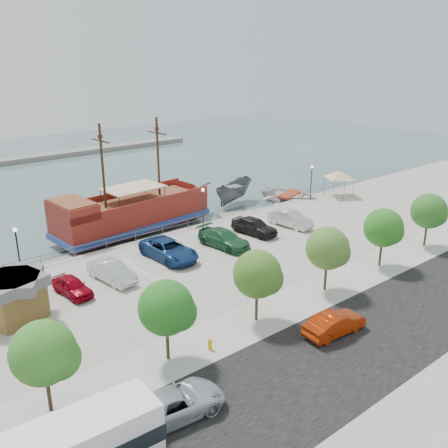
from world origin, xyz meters
TOP-DOWN VIEW (x-y plane):
  - ground at (0.00, 0.00)m, footprint 160.00×160.00m
  - street at (0.00, -16.00)m, footprint 100.00×8.00m
  - sidewalk at (0.00, -10.00)m, footprint 100.00×4.00m
  - seawall_railing at (0.00, 7.80)m, footprint 50.00×0.06m
  - far_shore at (10.00, 55.00)m, footprint 40.00×3.00m
  - pirate_ship at (-3.20, 12.69)m, footprint 19.41×6.84m
  - patrol_boat at (10.07, 13.69)m, footprint 7.16×4.39m
  - speedboat at (15.78, 9.65)m, footprint 7.10×8.43m
  - dock_west at (-15.03, 9.20)m, footprint 6.63×2.48m
  - dock_mid at (8.17, 9.20)m, footprint 6.65×4.16m
  - dock_east at (16.39, 9.20)m, footprint 7.64×3.53m
  - shed at (-20.43, 0.46)m, footprint 4.57×4.57m
  - canopy_tent at (20.27, 5.70)m, footprint 5.17×5.17m
  - street_van at (-17.38, -14.23)m, footprint 5.48×2.94m
  - street_sedan at (-5.28, -14.36)m, footprint 4.50×1.85m
  - shuttle_bus at (-22.47, -14.50)m, footprint 7.35×2.91m
  - fire_hydrant at (-12.53, -10.80)m, footprint 0.27×0.27m
  - lamp_post_left at (-18.00, 6.50)m, footprint 0.36×0.36m
  - lamp_post_mid at (0.00, 6.50)m, footprint 0.36×0.36m
  - lamp_post_right at (16.00, 6.50)m, footprint 0.36×0.36m
  - tree_a at (-21.85, -10.07)m, footprint 3.30×3.20m
  - tree_b at (-14.85, -10.07)m, footprint 3.30×3.20m
  - tree_c at (-7.85, -10.07)m, footprint 3.30×3.20m
  - tree_d at (-0.85, -10.07)m, footprint 3.30×3.20m
  - tree_e at (6.15, -10.07)m, footprint 3.30×3.20m
  - tree_f at (13.15, -10.07)m, footprint 3.30×3.20m
  - parked_car_a at (-15.99, 1.30)m, footprint 2.07×4.14m
  - parked_car_b at (-12.63, 1.61)m, footprint 2.31×4.93m
  - parked_car_c at (-6.80, 2.41)m, footprint 3.10×6.15m
  - parked_car_d at (-1.40, 1.54)m, footprint 2.91×5.71m
  - parked_car_e at (3.03, 2.26)m, footprint 2.64×5.12m
  - parked_car_f at (7.43, 1.63)m, footprint 2.21×5.04m

SIDE VIEW (x-z plane):
  - ground at x=0.00m, z-range -1.00..-1.00m
  - dock_mid at x=8.17m, z-range -1.00..-0.63m
  - dock_west at x=-15.03m, z-range -1.00..-0.63m
  - dock_east at x=16.39m, z-range -1.00..-0.58m
  - far_shore at x=10.00m, z-range -1.00..-0.20m
  - speedboat at x=15.78m, z-range -1.00..0.49m
  - street at x=0.00m, z-range -0.01..0.03m
  - sidewalk at x=0.00m, z-range -0.01..0.04m
  - patrol_boat at x=10.07m, z-range -1.00..1.60m
  - fire_hydrant at x=-12.53m, z-range 0.03..0.81m
  - seawall_railing at x=0.00m, z-range 0.03..1.03m
  - parked_car_a at x=-15.99m, z-range 0.00..1.35m
  - street_sedan at x=-5.28m, z-range 0.00..1.45m
  - street_van at x=-17.38m, z-range 0.00..1.46m
  - parked_car_b at x=-12.63m, z-range 0.00..1.56m
  - parked_car_d at x=-1.40m, z-range 0.00..1.59m
  - parked_car_f at x=7.43m, z-range 0.00..1.61m
  - parked_car_e at x=3.03m, z-range 0.00..1.67m
  - parked_car_c at x=-6.80m, z-range 0.00..1.67m
  - pirate_ship at x=-3.20m, z-range -5.03..7.09m
  - shuttle_bus at x=-22.47m, z-range -0.04..2.51m
  - shed at x=-20.43m, z-range 0.10..3.16m
  - lamp_post_left at x=-18.00m, z-range 0.80..5.08m
  - lamp_post_mid at x=0.00m, z-range 0.80..5.08m
  - lamp_post_right at x=16.00m, z-range 0.80..5.08m
  - canopy_tent at x=20.27m, z-range 1.33..4.92m
  - tree_a at x=-21.85m, z-range 0.80..5.80m
  - tree_b at x=-14.85m, z-range 0.80..5.80m
  - tree_c at x=-7.85m, z-range 0.80..5.80m
  - tree_d at x=-0.85m, z-range 0.80..5.80m
  - tree_e at x=6.15m, z-range 0.80..5.80m
  - tree_f at x=13.15m, z-range 0.80..5.80m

